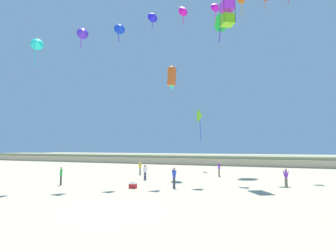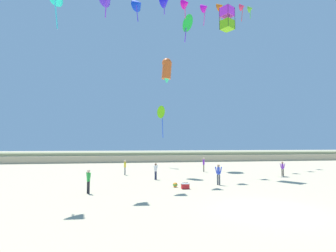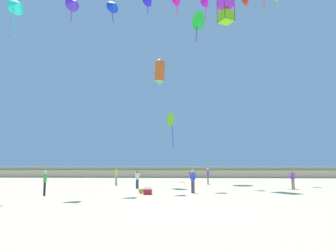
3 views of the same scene
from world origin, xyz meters
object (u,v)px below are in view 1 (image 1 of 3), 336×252
large_kite_outer_drift (172,77)px  beach_ball (132,184)px  person_far_right (174,176)px  large_kite_high_solo (227,13)px  large_kite_low_lead (220,22)px  person_near_left (145,171)px  person_far_left (286,176)px  person_near_right (219,168)px  large_kite_mid_trail (200,116)px  beach_cooler (133,186)px  person_mid_center (61,174)px  person_far_center (140,167)px

large_kite_outer_drift → beach_ball: large_kite_outer_drift is taller
person_far_right → large_kite_high_solo: 17.95m
large_kite_low_lead → large_kite_outer_drift: 13.48m
person_near_left → person_far_left: bearing=1.9°
person_near_right → beach_ball: size_ratio=4.70×
person_near_left → large_kite_low_lead: (5.81, 11.93, 20.30)m
large_kite_outer_drift → person_far_right: bearing=-68.0°
large_kite_mid_trail → beach_cooler: size_ratio=8.08×
beach_ball → beach_cooler: bearing=-56.1°
person_near_right → person_far_right: (-1.85, -9.91, -0.01)m
person_far_right → person_far_left: bearing=27.2°
person_near_right → beach_cooler: size_ratio=2.95×
person_mid_center → person_far_right: person_far_right is taller
large_kite_low_lead → large_kite_mid_trail: (-3.26, 1.00, -13.26)m
person_far_center → beach_ball: bearing=-66.5°
person_mid_center → beach_cooler: (6.85, 0.73, -0.72)m
person_far_right → large_kite_mid_trail: large_kite_mid_trail is taller
large_kite_low_lead → beach_cooler: bearing=-103.8°
person_mid_center → beach_ball: size_ratio=4.44×
person_far_left → beach_cooler: size_ratio=2.59×
person_mid_center → large_kite_high_solo: size_ratio=0.64×
person_far_left → beach_ball: (-12.29, -4.90, -0.68)m
large_kite_outer_drift → person_mid_center: bearing=-125.8°
beach_ball → person_near_left: bearing=102.3°
person_far_center → large_kite_outer_drift: (4.43, -0.75, 10.58)m
large_kite_high_solo → beach_ball: bearing=-136.9°
person_near_right → person_far_left: person_near_right is taller
large_kite_high_solo → large_kite_outer_drift: bearing=170.5°
person_near_right → large_kite_low_lead: size_ratio=0.39×
person_far_left → person_far_right: size_ratio=0.89×
person_near_left → person_near_right: 8.79m
person_mid_center → large_kite_mid_trail: bearing=67.6°
person_far_center → large_kite_high_solo: (11.10, -1.87, 16.41)m
person_far_center → large_kite_mid_trail: 12.35m
large_kite_mid_trail → large_kite_outer_drift: bearing=-95.7°
large_kite_mid_trail → person_mid_center: bearing=-112.4°
person_far_left → person_far_right: bearing=-152.8°
person_near_right → large_kite_outer_drift: large_kite_outer_drift is taller
person_far_left → large_kite_outer_drift: bearing=165.2°
large_kite_high_solo → large_kite_outer_drift: large_kite_high_solo is taller
person_far_right → large_kite_high_solo: (3.63, 6.39, 16.37)m
beach_cooler → beach_ball: bearing=123.9°
person_near_left → beach_cooler: 5.60m
person_far_right → beach_cooler: size_ratio=2.91×
person_mid_center → large_kite_mid_trail: (7.83, 18.99, 6.99)m
large_kite_high_solo → beach_cooler: (-6.73, -7.73, -17.13)m
person_far_left → large_kite_outer_drift: size_ratio=0.53×
person_near_left → person_near_right: person_near_right is taller
person_far_left → person_far_center: bearing=166.6°
large_kite_outer_drift → person_far_center: bearing=170.4°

